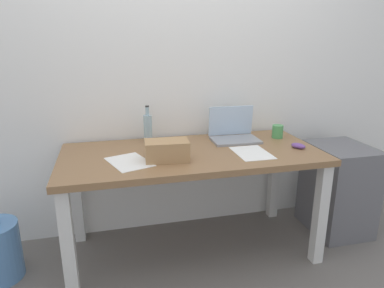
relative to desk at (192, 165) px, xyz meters
name	(u,v)px	position (x,y,z in m)	size (l,w,h in m)	color
ground_plane	(192,249)	(0.00, 0.00, -0.64)	(8.00, 8.00, 0.00)	slate
back_wall	(177,58)	(0.00, 0.45, 0.66)	(5.20, 0.08, 2.60)	white
desk	(192,165)	(0.00, 0.00, 0.00)	(1.67, 0.77, 0.73)	olive
laptop_right	(234,133)	(0.36, 0.19, 0.15)	(0.34, 0.24, 0.24)	gray
beer_bottle	(148,128)	(-0.25, 0.29, 0.20)	(0.06, 0.06, 0.26)	#99B7C1
computer_mouse	(298,146)	(0.71, -0.10, 0.11)	(0.06, 0.10, 0.03)	#724799
cardboard_box	(167,150)	(-0.19, -0.13, 0.16)	(0.26, 0.16, 0.12)	tan
coffee_mug	(278,132)	(0.69, 0.16, 0.14)	(0.08, 0.08, 0.10)	#4C9E56
paper_sheet_front_right	(252,153)	(0.36, -0.13, 0.10)	(0.21, 0.30, 0.00)	white
paper_sheet_front_left	(129,162)	(-0.41, -0.11, 0.10)	(0.21, 0.30, 0.00)	white
filing_cabinet	(338,189)	(1.15, 0.02, -0.30)	(0.40, 0.48, 0.68)	slate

